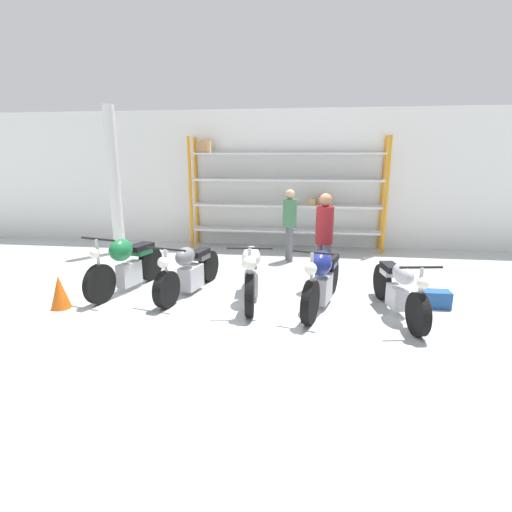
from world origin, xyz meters
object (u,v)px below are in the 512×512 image
object	(u,v)px
person_near_rack	(324,233)
motorcycle_grey	(189,271)
motorcycle_blue	(322,278)
shelving_rack	(283,191)
motorcycle_green	(127,264)
traffic_cone	(60,292)
motorcycle_white	(252,272)
motorcycle_silver	(399,288)
toolbox	(436,299)
person_browsing	(290,219)

from	to	relation	value
person_near_rack	motorcycle_grey	bearing A→B (deg)	-42.35
person_near_rack	motorcycle_blue	bearing A→B (deg)	31.23
shelving_rack	motorcycle_blue	bearing A→B (deg)	-77.32
motorcycle_green	motorcycle_blue	size ratio (longest dim) A/B	0.98
motorcycle_green	traffic_cone	distance (m)	1.23
motorcycle_green	motorcycle_white	distance (m)	2.33
motorcycle_grey	motorcycle_silver	world-z (taller)	motorcycle_grey
motorcycle_silver	person_near_rack	xyz separation A→B (m)	(-1.13, 1.17, 0.60)
motorcycle_green	toolbox	size ratio (longest dim) A/B	4.64
person_near_rack	toolbox	size ratio (longest dim) A/B	4.02
person_browsing	traffic_cone	xyz separation A→B (m)	(-3.52, -3.52, -0.71)
motorcycle_white	motorcycle_silver	size ratio (longest dim) A/B	1.03
shelving_rack	motorcycle_silver	size ratio (longest dim) A/B	2.46
shelving_rack	motorcycle_grey	distance (m)	4.26
shelving_rack	motorcycle_grey	xyz separation A→B (m)	(-1.39, -3.87, -1.11)
traffic_cone	person_near_rack	bearing A→B (deg)	20.86
motorcycle_green	motorcycle_white	world-z (taller)	motorcycle_green
motorcycle_white	motorcycle_silver	bearing A→B (deg)	75.05
motorcycle_silver	traffic_cone	bearing A→B (deg)	-94.98
motorcycle_blue	toolbox	size ratio (longest dim) A/B	4.74
motorcycle_grey	motorcycle_blue	xyz separation A→B (m)	(2.35, -0.38, 0.08)
motorcycle_silver	person_browsing	xyz separation A→B (m)	(-1.86, 3.07, 0.54)
motorcycle_silver	traffic_cone	distance (m)	5.40
shelving_rack	toolbox	size ratio (longest dim) A/B	11.52
person_browsing	person_near_rack	world-z (taller)	person_near_rack
motorcycle_silver	person_browsing	distance (m)	3.64
motorcycle_blue	motorcycle_silver	distance (m)	1.18
motorcycle_green	toolbox	world-z (taller)	motorcycle_green
shelving_rack	motorcycle_grey	world-z (taller)	shelving_rack
shelving_rack	person_browsing	size ratio (longest dim) A/B	3.02
motorcycle_green	person_browsing	distance (m)	3.82
motorcycle_green	person_near_rack	bearing A→B (deg)	114.00
motorcycle_green	motorcycle_blue	world-z (taller)	motorcycle_green
shelving_rack	motorcycle_white	xyz separation A→B (m)	(-0.23, -4.06, -1.03)
motorcycle_blue	person_browsing	size ratio (longest dim) A/B	1.24
person_browsing	traffic_cone	size ratio (longest dim) A/B	3.05
motorcycle_grey	motorcycle_white	bearing A→B (deg)	92.64
motorcycle_grey	motorcycle_white	distance (m)	1.18
motorcycle_grey	person_browsing	xyz separation A→B (m)	(1.65, 2.51, 0.57)
motorcycle_grey	traffic_cone	distance (m)	2.13
shelving_rack	traffic_cone	distance (m)	6.00
toolbox	motorcycle_silver	bearing A→B (deg)	-148.73
motorcycle_green	traffic_cone	world-z (taller)	motorcycle_green
toolbox	traffic_cone	size ratio (longest dim) A/B	0.80
motorcycle_blue	traffic_cone	bearing A→B (deg)	-66.64
traffic_cone	motorcycle_blue	bearing A→B (deg)	8.61
shelving_rack	person_browsing	world-z (taller)	shelving_rack
traffic_cone	motorcycle_silver	bearing A→B (deg)	4.78
person_near_rack	person_browsing	bearing A→B (deg)	-125.47
motorcycle_grey	person_near_rack	size ratio (longest dim) A/B	1.19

